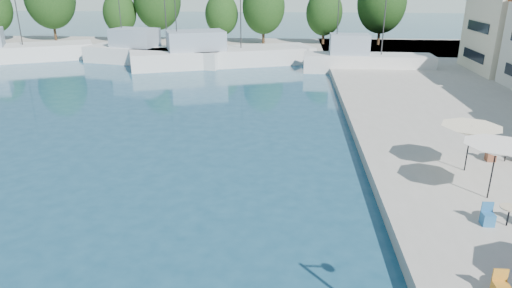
# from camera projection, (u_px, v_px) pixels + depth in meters

# --- Properties ---
(quay_far) EXTENTS (90.00, 16.00, 0.60)m
(quay_far) POSITION_uv_depth(u_px,v_px,m) (217.00, 47.00, 61.71)
(quay_far) COLOR #A9A599
(quay_far) RESTS_ON ground
(trawler_01) EXTENTS (19.22, 12.94, 10.20)m
(trawler_01) POSITION_uv_depth(u_px,v_px,m) (1.00, 52.00, 52.64)
(trawler_01) COLOR white
(trawler_01) RESTS_ON ground
(trawler_02) EXTENTS (16.87, 7.88, 10.20)m
(trawler_02) POSITION_uv_depth(u_px,v_px,m) (152.00, 54.00, 51.58)
(trawler_02) COLOR silver
(trawler_02) RESTS_ON ground
(trawler_03) EXTENTS (20.68, 11.89, 10.20)m
(trawler_03) POSITION_uv_depth(u_px,v_px,m) (219.00, 55.00, 50.51)
(trawler_03) COLOR silver
(trawler_03) RESTS_ON ground
(trawler_04) EXTENTS (13.12, 3.64, 10.20)m
(trawler_04) POSITION_uv_depth(u_px,v_px,m) (364.00, 61.00, 46.88)
(trawler_04) COLOR silver
(trawler_04) RESTS_ON ground
(tree_03) EXTENTS (4.58, 4.58, 6.78)m
(tree_03) POSITION_uv_depth(u_px,v_px,m) (120.00, 13.00, 63.94)
(tree_03) COLOR #3F2B19
(tree_03) RESTS_ON quay_far
(tree_04) EXTENTS (6.60, 6.60, 9.76)m
(tree_04) POSITION_uv_depth(u_px,v_px,m) (157.00, 0.00, 64.13)
(tree_04) COLOR #3F2B19
(tree_04) RESTS_ON quay_far
(tree_05) EXTENTS (4.53, 4.53, 6.71)m
(tree_05) POSITION_uv_depth(u_px,v_px,m) (222.00, 14.00, 62.44)
(tree_05) COLOR #3F2B19
(tree_05) RESTS_ON quay_far
(tree_06) EXTENTS (5.70, 5.70, 8.44)m
(tree_06) POSITION_uv_depth(u_px,v_px,m) (264.00, 7.00, 61.12)
(tree_06) COLOR #3F2B19
(tree_06) RESTS_ON quay_far
(tree_07) EXTENTS (4.87, 4.87, 7.21)m
(tree_07) POSITION_uv_depth(u_px,v_px,m) (324.00, 13.00, 61.24)
(tree_07) COLOR #3F2B19
(tree_07) RESTS_ON quay_far
(tree_08) EXTENTS (6.40, 6.40, 9.47)m
(tree_08) POSITION_uv_depth(u_px,v_px,m) (382.00, 3.00, 60.09)
(tree_08) COLOR #3F2B19
(tree_08) RESTS_ON quay_far
(umbrella_white) EXTENTS (2.62, 2.62, 2.36)m
(umbrella_white) POSITION_uv_depth(u_px,v_px,m) (496.00, 150.00, 18.08)
(umbrella_white) COLOR black
(umbrella_white) RESTS_ON quay_right
(umbrella_cream) EXTENTS (2.73, 2.73, 2.20)m
(umbrella_cream) POSITION_uv_depth(u_px,v_px,m) (471.00, 131.00, 20.83)
(umbrella_cream) COLOR black
(umbrella_cream) RESTS_ON quay_right
(cafe_table_02) EXTENTS (1.82, 0.70, 0.76)m
(cafe_table_02) POSITION_uv_depth(u_px,v_px,m) (508.00, 219.00, 16.61)
(cafe_table_02) COLOR black
(cafe_table_02) RESTS_ON quay_right
(cafe_table_03) EXTENTS (1.82, 0.70, 0.76)m
(cafe_table_03) POSITION_uv_depth(u_px,v_px,m) (505.00, 156.00, 22.46)
(cafe_table_03) COLOR black
(cafe_table_03) RESTS_ON quay_right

